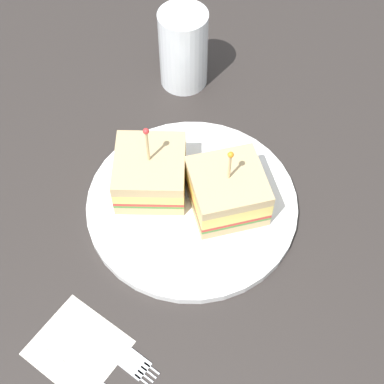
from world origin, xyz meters
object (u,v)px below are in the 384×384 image
object	(u,v)px
sandwich_half_front	(227,191)
drink_glass	(183,51)
plate	(192,204)
fork	(119,352)
sandwich_half_back	(150,173)
napkin	(78,348)
knife	(90,383)

from	to	relation	value
sandwich_half_front	drink_glass	size ratio (longest dim) A/B	1.00
drink_glass	plate	bearing A→B (deg)	20.96
plate	drink_glass	xyz separation A→B (cm)	(-20.41, -7.82, 4.78)
fork	sandwich_half_front	bearing A→B (deg)	164.62
sandwich_half_front	sandwich_half_back	bearing A→B (deg)	-89.02
sandwich_half_back	fork	size ratio (longest dim) A/B	0.89
plate	napkin	size ratio (longest dim) A/B	2.82
sandwich_half_back	drink_glass	world-z (taller)	sandwich_half_back
plate	drink_glass	distance (cm)	22.38
plate	fork	distance (cm)	19.67
drink_glass	knife	distance (cm)	44.34
drink_glass	napkin	size ratio (longest dim) A/B	1.26
napkin	fork	size ratio (longest dim) A/B	0.75
plate	sandwich_half_front	xyz separation A→B (cm)	(-0.90, 4.03, 3.32)
fork	drink_glass	bearing A→B (deg)	-171.17
fork	plate	bearing A→B (deg)	175.32
plate	knife	distance (cm)	23.61
sandwich_half_back	napkin	world-z (taller)	sandwich_half_back
napkin	drink_glass	bearing A→B (deg)	-177.39
plate	sandwich_half_front	size ratio (longest dim) A/B	2.25
plate	napkin	world-z (taller)	plate
plate	fork	xyz separation A→B (cm)	(19.60, -1.60, -0.38)
plate	drink_glass	size ratio (longest dim) A/B	2.24
plate	fork	size ratio (longest dim) A/B	2.12
sandwich_half_back	fork	distance (cm)	21.00
sandwich_half_front	napkin	size ratio (longest dim) A/B	1.26
plate	sandwich_half_back	size ratio (longest dim) A/B	2.39
fork	knife	xyz separation A→B (cm)	(3.78, -1.64, 0.00)
drink_glass	napkin	xyz separation A→B (cm)	(40.85, 1.86, -5.25)
fork	sandwich_half_back	bearing A→B (deg)	-169.25
drink_glass	sandwich_half_back	bearing A→B (deg)	6.83
plate	drink_glass	world-z (taller)	drink_glass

